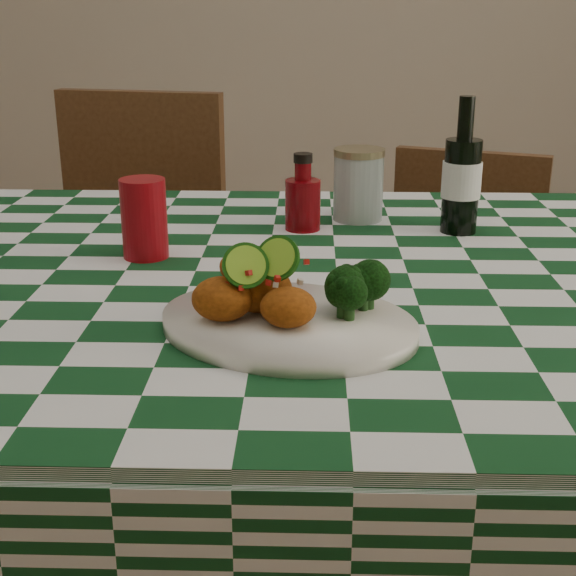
# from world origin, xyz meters

# --- Properties ---
(dining_table) EXTENTS (1.66, 1.06, 0.79)m
(dining_table) POSITION_xyz_m (0.00, 0.00, 0.39)
(dining_table) COLOR #103F1B
(dining_table) RESTS_ON ground
(plate) EXTENTS (0.38, 0.34, 0.02)m
(plate) POSITION_xyz_m (0.04, -0.22, 0.80)
(plate) COLOR white
(plate) RESTS_ON dining_table
(fried_chicken_pile) EXTENTS (0.14, 0.10, 0.09)m
(fried_chicken_pile) POSITION_xyz_m (0.01, -0.22, 0.85)
(fried_chicken_pile) COLOR #AB4F10
(fried_chicken_pile) RESTS_ON plate
(broccoli_side) EXTENTS (0.08, 0.08, 0.06)m
(broccoli_side) POSITION_xyz_m (0.13, -0.21, 0.84)
(broccoli_side) COLOR black
(broccoli_side) RESTS_ON plate
(red_tumbler) EXTENTS (0.09, 0.09, 0.12)m
(red_tumbler) POSITION_xyz_m (-0.19, 0.07, 0.85)
(red_tumbler) COLOR maroon
(red_tumbler) RESTS_ON dining_table
(ketchup_bottle) EXTENTS (0.07, 0.07, 0.13)m
(ketchup_bottle) POSITION_xyz_m (0.05, 0.23, 0.85)
(ketchup_bottle) COLOR #69050A
(ketchup_bottle) RESTS_ON dining_table
(mason_jar) EXTENTS (0.12, 0.12, 0.13)m
(mason_jar) POSITION_xyz_m (0.15, 0.30, 0.85)
(mason_jar) COLOR #B2BCBA
(mason_jar) RESTS_ON dining_table
(beer_bottle) EXTENTS (0.08, 0.08, 0.23)m
(beer_bottle) POSITION_xyz_m (0.31, 0.22, 0.90)
(beer_bottle) COLOR black
(beer_bottle) RESTS_ON dining_table
(wooden_chair_left) EXTENTS (0.51, 0.52, 0.95)m
(wooden_chair_left) POSITION_xyz_m (-0.41, 0.73, 0.47)
(wooden_chair_left) COLOR #472814
(wooden_chair_left) RESTS_ON ground
(wooden_chair_right) EXTENTS (0.48, 0.49, 0.81)m
(wooden_chair_right) POSITION_xyz_m (0.40, 0.68, 0.41)
(wooden_chair_right) COLOR #472814
(wooden_chair_right) RESTS_ON ground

